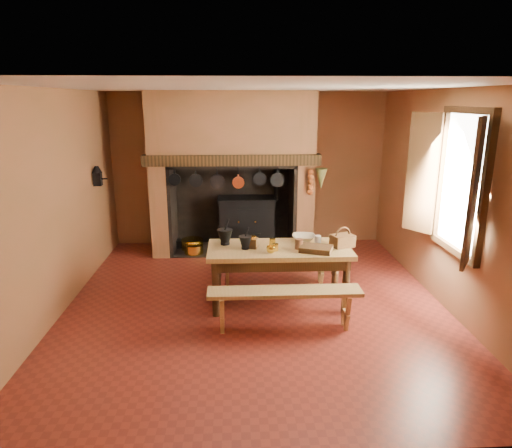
{
  "coord_description": "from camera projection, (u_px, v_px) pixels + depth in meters",
  "views": [
    {
      "loc": [
        -0.26,
        -5.67,
        2.66
      ],
      "look_at": [
        0.02,
        0.3,
        1.02
      ],
      "focal_mm": 32.0,
      "sensor_mm": 36.0,
      "label": 1
    }
  ],
  "objects": [
    {
      "name": "brass_mug_b",
      "position": [
        272.0,
        242.0,
        5.98
      ],
      "size": [
        0.09,
        0.09,
        0.09
      ],
      "primitive_type": "cylinder",
      "rotation": [
        0.0,
        0.0,
        0.1
      ],
      "color": "gold",
      "rests_on": "work_table"
    },
    {
      "name": "wall_left",
      "position": [
        56.0,
        204.0,
        5.7
      ],
      "size": [
        0.02,
        5.5,
        2.8
      ],
      "primitive_type": "cube",
      "color": "#91583A",
      "rests_on": "floor"
    },
    {
      "name": "wall_front",
      "position": [
        274.0,
        288.0,
        3.16
      ],
      "size": [
        5.0,
        0.02,
        2.8
      ],
      "primitive_type": "cube",
      "color": "#91583A",
      "rests_on": "floor"
    },
    {
      "name": "window",
      "position": [
        453.0,
        182.0,
        5.45
      ],
      "size": [
        0.39,
        1.75,
        1.76
      ],
      "color": "white",
      "rests_on": "wall_right"
    },
    {
      "name": "mixing_bowl",
      "position": [
        304.0,
        238.0,
        6.2
      ],
      "size": [
        0.35,
        0.35,
        0.08
      ],
      "primitive_type": "imported",
      "rotation": [
        0.0,
        0.0,
        -0.12
      ],
      "color": "tan",
      "rests_on": "work_table"
    },
    {
      "name": "hearth_pans",
      "position": [
        192.0,
        246.0,
        8.25
      ],
      "size": [
        0.51,
        0.62,
        0.2
      ],
      "color": "gold",
      "rests_on": "floor"
    },
    {
      "name": "brass_mug_a",
      "position": [
        275.0,
        247.0,
        5.78
      ],
      "size": [
        0.1,
        0.1,
        0.09
      ],
      "primitive_type": "cylinder",
      "rotation": [
        0.0,
        0.0,
        0.25
      ],
      "color": "gold",
      "rests_on": "work_table"
    },
    {
      "name": "back_wall",
      "position": [
        249.0,
        170.0,
        8.46
      ],
      "size": [
        5.0,
        0.02,
        2.8
      ],
      "primitive_type": "cube",
      "color": "#91583A",
      "rests_on": "floor"
    },
    {
      "name": "herb_bunch",
      "position": [
        321.0,
        179.0,
        7.59
      ],
      "size": [
        0.2,
        0.2,
        0.35
      ],
      "primitive_type": "cone",
      "rotation": [
        3.14,
        0.0,
        0.0
      ],
      "color": "brown",
      "rests_on": "chimney_breast"
    },
    {
      "name": "brass_cup",
      "position": [
        271.0,
        249.0,
        5.7
      ],
      "size": [
        0.14,
        0.14,
        0.09
      ],
      "primitive_type": "imported",
      "rotation": [
        0.0,
        0.0,
        -0.28
      ],
      "color": "gold",
      "rests_on": "work_table"
    },
    {
      "name": "stoneware_crock",
      "position": [
        299.0,
        244.0,
        5.85
      ],
      "size": [
        0.12,
        0.12,
        0.13
      ],
      "primitive_type": "cylinder",
      "rotation": [
        0.0,
        0.0,
        0.15
      ],
      "color": "#51301E",
      "rests_on": "work_table"
    },
    {
      "name": "floor",
      "position": [
        255.0,
        302.0,
        6.18
      ],
      "size": [
        5.5,
        5.5,
        0.0
      ],
      "primitive_type": "plane",
      "color": "maroon",
      "rests_on": "ground"
    },
    {
      "name": "mortar_small",
      "position": [
        245.0,
        242.0,
        5.83
      ],
      "size": [
        0.17,
        0.17,
        0.29
      ],
      "rotation": [
        0.0,
        0.0,
        -0.17
      ],
      "color": "black",
      "rests_on": "work_table"
    },
    {
      "name": "work_table",
      "position": [
        279.0,
        256.0,
        5.96
      ],
      "size": [
        1.85,
        0.82,
        0.8
      ],
      "color": "#AC8B4F",
      "rests_on": "floor"
    },
    {
      "name": "bench_back",
      "position": [
        274.0,
        262.0,
        6.68
      ],
      "size": [
        1.7,
        0.3,
        0.48
      ],
      "color": "#AC8B4F",
      "rests_on": "floor"
    },
    {
      "name": "wall_right",
      "position": [
        447.0,
        200.0,
        5.93
      ],
      "size": [
        0.02,
        5.5,
        2.8
      ],
      "primitive_type": "cube",
      "color": "#91583A",
      "rests_on": "floor"
    },
    {
      "name": "hanging_pans",
      "position": [
        230.0,
        181.0,
        7.55
      ],
      "size": [
        1.92,
        0.29,
        0.27
      ],
      "color": "black",
      "rests_on": "chimney_breast"
    },
    {
      "name": "onion_string",
      "position": [
        310.0,
        182.0,
        7.6
      ],
      "size": [
        0.12,
        0.1,
        0.46
      ],
      "primitive_type": null,
      "color": "#A7461E",
      "rests_on": "chimney_breast"
    },
    {
      "name": "wooden_tray",
      "position": [
        316.0,
        249.0,
        5.76
      ],
      "size": [
        0.47,
        0.4,
        0.07
      ],
      "primitive_type": "cube",
      "rotation": [
        0.0,
        0.0,
        -0.36
      ],
      "color": "#321E10",
      "rests_on": "work_table"
    },
    {
      "name": "wicker_basket",
      "position": [
        342.0,
        240.0,
        5.94
      ],
      "size": [
        0.34,
        0.29,
        0.27
      ],
      "rotation": [
        0.0,
        0.0,
        0.37
      ],
      "color": "#4E2F17",
      "rests_on": "work_table"
    },
    {
      "name": "glass_jar",
      "position": [
        318.0,
        241.0,
        5.94
      ],
      "size": [
        0.09,
        0.09,
        0.15
      ],
      "primitive_type": "cylinder",
      "rotation": [
        0.0,
        0.0,
        -0.07
      ],
      "color": "beige",
      "rests_on": "work_table"
    },
    {
      "name": "mortar_large",
      "position": [
        225.0,
        236.0,
        6.01
      ],
      "size": [
        0.21,
        0.21,
        0.35
      ],
      "rotation": [
        0.0,
        0.0,
        0.3
      ],
      "color": "black",
      "rests_on": "work_table"
    },
    {
      "name": "coffee_grinder",
      "position": [
        252.0,
        242.0,
        5.89
      ],
      "size": [
        0.19,
        0.16,
        0.2
      ],
      "rotation": [
        0.0,
        0.0,
        -0.26
      ],
      "color": "#321E10",
      "rests_on": "work_table"
    },
    {
      "name": "chimney_breast",
      "position": [
        232.0,
        150.0,
        7.91
      ],
      "size": [
        2.95,
        0.96,
        2.8
      ],
      "color": "#91583A",
      "rests_on": "floor"
    },
    {
      "name": "wall_coffee_mill",
      "position": [
        97.0,
        175.0,
        7.16
      ],
      "size": [
        0.23,
        0.16,
        0.31
      ],
      "color": "black",
      "rests_on": "wall_left"
    },
    {
      "name": "ceiling",
      "position": [
        255.0,
        87.0,
        5.44
      ],
      "size": [
        5.5,
        5.5,
        0.0
      ],
      "primitive_type": "plane",
      "rotation": [
        3.14,
        0.0,
        0.0
      ],
      "color": "silver",
      "rests_on": "back_wall"
    },
    {
      "name": "bench_front",
      "position": [
        284.0,
        300.0,
        5.36
      ],
      "size": [
        1.81,
        0.32,
        0.51
      ],
      "color": "#AC8B4F",
      "rests_on": "floor"
    },
    {
      "name": "iron_range",
      "position": [
        247.0,
        221.0,
        8.41
      ],
      "size": [
        1.12,
        0.55,
        1.6
      ],
      "color": "black",
      "rests_on": "floor"
    }
  ]
}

